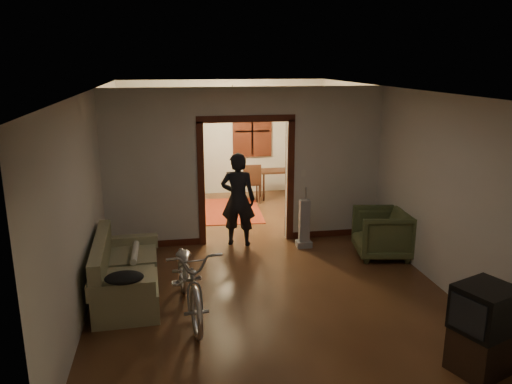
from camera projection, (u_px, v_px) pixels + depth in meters
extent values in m
cube|color=#3F2314|center=(253.00, 255.00, 8.57)|extent=(5.00, 8.50, 0.01)
cube|color=white|center=(253.00, 89.00, 7.85)|extent=(5.00, 8.50, 0.01)
cube|color=beige|center=(224.00, 138.00, 12.26)|extent=(5.00, 0.02, 2.80)
cube|color=beige|center=(95.00, 182.00, 7.79)|extent=(0.02, 8.50, 2.80)
cube|color=beige|center=(395.00, 170.00, 8.63)|extent=(0.02, 8.50, 2.80)
cube|color=beige|center=(246.00, 166.00, 8.92)|extent=(5.00, 0.14, 2.80)
cube|color=#3F180E|center=(246.00, 183.00, 9.00)|extent=(1.74, 0.20, 2.32)
cube|color=black|center=(252.00, 131.00, 12.30)|extent=(0.98, 0.06, 1.28)
sphere|color=#FFE0A5|center=(233.00, 105.00, 10.35)|extent=(0.24, 0.24, 0.24)
cube|color=silver|center=(303.00, 173.00, 9.07)|extent=(0.08, 0.01, 0.12)
cube|color=olive|center=(127.00, 268.00, 6.98)|extent=(0.91, 1.89, 0.85)
cylinder|color=beige|center=(135.00, 252.00, 7.26)|extent=(0.09, 0.76, 0.09)
ellipsoid|color=black|center=(124.00, 278.00, 6.06)|extent=(0.47, 0.35, 0.14)
imported|color=silver|center=(190.00, 277.00, 6.49)|extent=(0.86, 1.98, 1.01)
imported|color=#4B5630|center=(382.00, 233.00, 8.44)|extent=(1.03, 1.01, 0.81)
cube|color=black|center=(480.00, 350.00, 5.31)|extent=(0.69, 0.66, 0.49)
cube|color=black|center=(485.00, 309.00, 5.19)|extent=(0.72, 0.68, 0.49)
cube|color=gray|center=(304.00, 223.00, 8.85)|extent=(0.31, 0.27, 0.87)
imported|color=black|center=(238.00, 199.00, 8.87)|extent=(0.71, 0.57, 1.69)
cube|color=maroon|center=(226.00, 211.00, 11.07)|extent=(1.61, 2.06, 0.02)
cube|color=#1D2F1C|center=(170.00, 160.00, 11.76)|extent=(1.06, 0.72, 1.95)
sphere|color=#1E5972|center=(168.00, 118.00, 11.52)|extent=(0.25, 0.25, 0.25)
cube|color=#331B11|center=(279.00, 184.00, 12.05)|extent=(0.98, 0.64, 0.68)
cube|color=#331B11|center=(251.00, 183.00, 11.67)|extent=(0.52, 0.52, 0.93)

